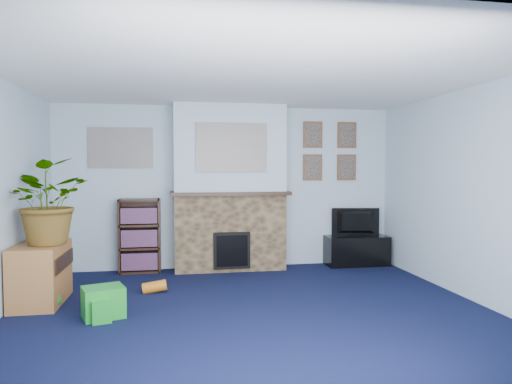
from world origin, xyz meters
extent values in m
cube|color=black|center=(0.00, 0.00, 0.00)|extent=(5.00, 4.50, 0.01)
cube|color=white|center=(0.00, 0.00, 2.40)|extent=(5.00, 4.50, 0.01)
cube|color=#ADC1D1|center=(0.00, 2.25, 1.20)|extent=(5.00, 0.04, 2.40)
cube|color=#ADC1D1|center=(0.00, -2.25, 1.20)|extent=(5.00, 0.04, 2.40)
cube|color=#ADC1D1|center=(2.50, 0.00, 1.20)|extent=(0.04, 4.50, 2.40)
cube|color=brown|center=(0.00, 2.05, 0.55)|extent=(1.60, 0.40, 1.10)
cube|color=brown|center=(0.00, 2.05, 1.75)|extent=(1.60, 0.40, 1.30)
cube|color=brown|center=(0.00, 2.02, 1.12)|extent=(1.72, 0.50, 0.05)
cube|color=brown|center=(0.00, 1.84, 0.32)|extent=(0.52, 0.08, 0.52)
cube|color=brown|center=(0.00, 1.80, 0.32)|extent=(0.44, 0.02, 0.44)
cube|color=gray|center=(0.00, 1.84, 1.78)|extent=(1.00, 0.03, 0.68)
cube|color=gray|center=(-1.55, 2.23, 1.78)|extent=(0.90, 0.03, 0.58)
cube|color=brown|center=(1.30, 2.23, 2.00)|extent=(0.30, 0.03, 0.40)
cube|color=brown|center=(1.85, 2.23, 2.00)|extent=(0.30, 0.03, 0.40)
cube|color=brown|center=(1.30, 2.23, 1.50)|extent=(0.30, 0.03, 0.40)
cube|color=brown|center=(1.85, 2.23, 1.50)|extent=(0.30, 0.03, 0.40)
cube|color=black|center=(1.95, 2.03, 0.23)|extent=(0.95, 0.40, 0.45)
imported|color=black|center=(1.95, 2.05, 0.66)|extent=(0.74, 0.22, 0.42)
cube|color=black|center=(-1.29, 2.23, 0.53)|extent=(0.58, 0.02, 1.05)
cube|color=black|center=(-1.56, 2.10, 0.53)|extent=(0.03, 0.28, 1.05)
cube|color=black|center=(-1.01, 2.10, 0.53)|extent=(0.03, 0.28, 1.05)
cube|color=black|center=(-1.29, 2.10, 0.01)|extent=(0.56, 0.28, 0.03)
cube|color=black|center=(-1.29, 2.10, 0.35)|extent=(0.56, 0.28, 0.03)
cube|color=black|center=(-1.29, 2.10, 0.68)|extent=(0.56, 0.28, 0.03)
cube|color=black|center=(-1.29, 2.10, 1.04)|extent=(0.56, 0.28, 0.03)
cube|color=black|center=(-1.29, 2.09, 0.17)|extent=(0.50, 0.22, 0.24)
cube|color=black|center=(-1.29, 2.09, 0.50)|extent=(0.50, 0.22, 0.24)
cube|color=black|center=(-1.29, 2.09, 0.82)|extent=(0.50, 0.22, 0.22)
cube|color=#A46834|center=(-2.24, 0.73, 0.35)|extent=(0.47, 0.85, 0.66)
imported|color=#26661E|center=(-2.19, 0.68, 1.13)|extent=(1.11, 1.07, 0.94)
cube|color=gold|center=(-0.06, 2.00, 1.22)|extent=(0.09, 0.05, 0.13)
cylinder|color=#B2BFC6|center=(0.38, 2.00, 1.23)|extent=(0.05, 0.05, 0.16)
sphere|color=gray|center=(-0.56, 2.00, 1.22)|extent=(0.14, 0.14, 0.14)
cylinder|color=#198C26|center=(0.63, 2.00, 1.21)|extent=(0.06, 0.06, 0.11)
cube|color=#198C26|center=(-1.49, 0.12, 0.14)|extent=(0.47, 0.42, 0.31)
sphere|color=#198C26|center=(-2.07, 0.53, 0.09)|extent=(0.16, 0.16, 0.16)
cube|color=#198C26|center=(-1.49, -0.02, 0.11)|extent=(0.22, 0.22, 0.22)
cylinder|color=orange|center=(-1.03, 0.96, 0.07)|extent=(0.30, 0.13, 0.17)
camera|label=1|loc=(-0.75, -4.55, 1.49)|focal=32.00mm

